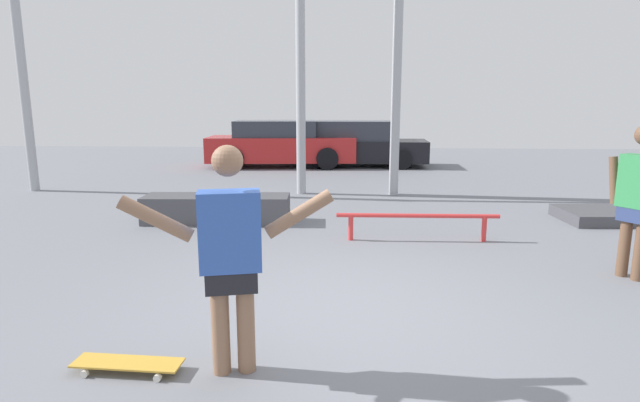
{
  "coord_description": "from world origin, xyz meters",
  "views": [
    {
      "loc": [
        0.06,
        -4.35,
        1.92
      ],
      "look_at": [
        -0.31,
        1.68,
        0.74
      ],
      "focal_mm": 28.0,
      "sensor_mm": 36.0,
      "label": 1
    }
  ],
  "objects_px": {
    "grind_rail": "(417,220)",
    "parked_car_red": "(280,144)",
    "manual_pad": "(631,215)",
    "skateboarder": "(231,251)",
    "grind_box": "(217,209)",
    "bystander": "(639,195)",
    "skateboard": "(128,363)",
    "parked_car_black": "(356,145)"
  },
  "relations": [
    {
      "from": "skateboarder",
      "to": "grind_rail",
      "type": "bearing_deg",
      "value": 50.7
    },
    {
      "from": "bystander",
      "to": "skateboarder",
      "type": "bearing_deg",
      "value": 86.01
    },
    {
      "from": "skateboarder",
      "to": "grind_box",
      "type": "relative_size",
      "value": 0.7
    },
    {
      "from": "manual_pad",
      "to": "grind_rail",
      "type": "relative_size",
      "value": 0.98
    },
    {
      "from": "skateboard",
      "to": "bystander",
      "type": "relative_size",
      "value": 0.47
    },
    {
      "from": "manual_pad",
      "to": "parked_car_red",
      "type": "distance_m",
      "value": 9.85
    },
    {
      "from": "manual_pad",
      "to": "bystander",
      "type": "height_order",
      "value": "bystander"
    },
    {
      "from": "skateboarder",
      "to": "skateboard",
      "type": "xyz_separation_m",
      "value": [
        -0.78,
        -0.05,
        -0.85
      ]
    },
    {
      "from": "grind_box",
      "to": "grind_rail",
      "type": "xyz_separation_m",
      "value": [
        3.15,
        -0.95,
        0.09
      ]
    },
    {
      "from": "grind_box",
      "to": "manual_pad",
      "type": "bearing_deg",
      "value": 4.08
    },
    {
      "from": "manual_pad",
      "to": "skateboard",
      "type": "bearing_deg",
      "value": -140.58
    },
    {
      "from": "skateboarder",
      "to": "grind_box",
      "type": "distance_m",
      "value": 4.87
    },
    {
      "from": "manual_pad",
      "to": "parked_car_black",
      "type": "relative_size",
      "value": 0.52
    },
    {
      "from": "grind_rail",
      "to": "parked_car_red",
      "type": "xyz_separation_m",
      "value": [
        -3.14,
        8.48,
        0.38
      ]
    },
    {
      "from": "grind_rail",
      "to": "bystander",
      "type": "bearing_deg",
      "value": -33.17
    },
    {
      "from": "skateboarder",
      "to": "bystander",
      "type": "bearing_deg",
      "value": 16.16
    },
    {
      "from": "skateboarder",
      "to": "parked_car_black",
      "type": "xyz_separation_m",
      "value": [
        1.01,
        12.45,
        -0.24
      ]
    },
    {
      "from": "grind_box",
      "to": "parked_car_red",
      "type": "bearing_deg",
      "value": 89.95
    },
    {
      "from": "manual_pad",
      "to": "parked_car_red",
      "type": "height_order",
      "value": "parked_car_red"
    },
    {
      "from": "parked_car_red",
      "to": "grind_box",
      "type": "bearing_deg",
      "value": -94.47
    },
    {
      "from": "grind_box",
      "to": "bystander",
      "type": "xyz_separation_m",
      "value": [
        5.33,
        -2.38,
        0.72
      ]
    },
    {
      "from": "parked_car_black",
      "to": "bystander",
      "type": "height_order",
      "value": "bystander"
    },
    {
      "from": "grind_rail",
      "to": "parked_car_black",
      "type": "xyz_separation_m",
      "value": [
        -0.78,
        8.78,
        0.36
      ]
    },
    {
      "from": "manual_pad",
      "to": "bystander",
      "type": "xyz_separation_m",
      "value": [
        -1.54,
        -2.87,
        0.85
      ]
    },
    {
      "from": "parked_car_black",
      "to": "skateboard",
      "type": "bearing_deg",
      "value": -96.28
    },
    {
      "from": "grind_rail",
      "to": "manual_pad",
      "type": "bearing_deg",
      "value": 21.22
    },
    {
      "from": "skateboard",
      "to": "parked_car_red",
      "type": "height_order",
      "value": "parked_car_red"
    },
    {
      "from": "grind_box",
      "to": "bystander",
      "type": "distance_m",
      "value": 5.88
    },
    {
      "from": "skateboard",
      "to": "parked_car_black",
      "type": "height_order",
      "value": "parked_car_black"
    },
    {
      "from": "manual_pad",
      "to": "parked_car_red",
      "type": "xyz_separation_m",
      "value": [
        -6.86,
        7.04,
        0.6
      ]
    },
    {
      "from": "parked_car_red",
      "to": "grind_rail",
      "type": "bearing_deg",
      "value": -74.09
    },
    {
      "from": "skateboarder",
      "to": "parked_car_red",
      "type": "height_order",
      "value": "skateboarder"
    },
    {
      "from": "parked_car_red",
      "to": "skateboarder",
      "type": "bearing_deg",
      "value": -88.06
    },
    {
      "from": "skateboarder",
      "to": "grind_rail",
      "type": "xyz_separation_m",
      "value": [
        1.79,
        3.67,
        -0.6
      ]
    },
    {
      "from": "skateboard",
      "to": "manual_pad",
      "type": "relative_size",
      "value": 0.36
    },
    {
      "from": "skateboard",
      "to": "grind_rail",
      "type": "xyz_separation_m",
      "value": [
        2.56,
        3.72,
        0.25
      ]
    },
    {
      "from": "skateboarder",
      "to": "bystander",
      "type": "xyz_separation_m",
      "value": [
        3.97,
        2.24,
        0.03
      ]
    },
    {
      "from": "manual_pad",
      "to": "grind_box",
      "type": "bearing_deg",
      "value": -175.92
    },
    {
      "from": "parked_car_red",
      "to": "parked_car_black",
      "type": "xyz_separation_m",
      "value": [
        2.36,
        0.3,
        -0.02
      ]
    },
    {
      "from": "skateboard",
      "to": "grind_rail",
      "type": "distance_m",
      "value": 4.53
    },
    {
      "from": "grind_box",
      "to": "manual_pad",
      "type": "height_order",
      "value": "grind_box"
    },
    {
      "from": "parked_car_red",
      "to": "bystander",
      "type": "height_order",
      "value": "bystander"
    }
  ]
}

